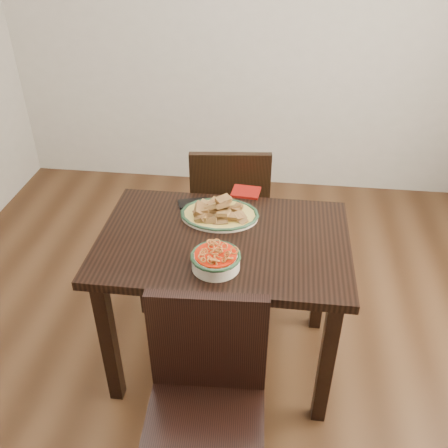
# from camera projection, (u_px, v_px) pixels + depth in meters

# --- Properties ---
(floor) EXTENTS (3.50, 3.50, 0.00)m
(floor) POSITION_uv_depth(u_px,v_px,m) (213.00, 339.00, 2.66)
(floor) COLOR #392212
(floor) RESTS_ON ground
(wall_back) EXTENTS (3.50, 0.10, 2.60)m
(wall_back) POSITION_uv_depth(u_px,v_px,m) (247.00, 12.00, 3.37)
(wall_back) COLOR beige
(wall_back) RESTS_ON ground
(dining_table) EXTENTS (1.08, 0.72, 0.75)m
(dining_table) POSITION_uv_depth(u_px,v_px,m) (223.00, 259.00, 2.21)
(dining_table) COLOR black
(dining_table) RESTS_ON ground
(chair_far) EXTENTS (0.46, 0.46, 0.89)m
(chair_far) POSITION_uv_depth(u_px,v_px,m) (230.00, 208.00, 2.81)
(chair_far) COLOR black
(chair_far) RESTS_ON ground
(chair_near) EXTENTS (0.44, 0.44, 0.89)m
(chair_near) POSITION_uv_depth(u_px,v_px,m) (206.00, 398.00, 1.77)
(chair_near) COLOR black
(chair_near) RESTS_ON ground
(fish_plate) EXTENTS (0.35, 0.27, 0.11)m
(fish_plate) POSITION_uv_depth(u_px,v_px,m) (220.00, 208.00, 2.26)
(fish_plate) COLOR beige
(fish_plate) RESTS_ON dining_table
(noodle_bowl) EXTENTS (0.20, 0.20, 0.08)m
(noodle_bowl) POSITION_uv_depth(u_px,v_px,m) (216.00, 258.00, 1.96)
(noodle_bowl) COLOR beige
(noodle_bowl) RESTS_ON dining_table
(smartphone) EXTENTS (0.16, 0.12, 0.01)m
(smartphone) POSITION_uv_depth(u_px,v_px,m) (194.00, 203.00, 2.37)
(smartphone) COLOR black
(smartphone) RESTS_ON dining_table
(napkin) EXTENTS (0.14, 0.12, 0.01)m
(napkin) POSITION_uv_depth(u_px,v_px,m) (246.00, 192.00, 2.46)
(napkin) COLOR maroon
(napkin) RESTS_ON dining_table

